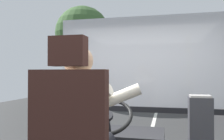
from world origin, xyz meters
TOP-DOWN VIEW (x-y plane):
  - ground at (0.00, 8.80)m, footprint 18.00×44.00m
  - bus_driver at (-0.14, -0.45)m, footprint 0.80×0.59m
  - fare_box at (0.79, 0.68)m, footprint 0.24×0.22m
  - windshield_panel at (0.00, 1.62)m, footprint 2.50×0.08m
  - street_tree at (-3.88, 9.63)m, footprint 2.88×2.88m
  - parked_car_charcoal at (4.45, 17.37)m, footprint 1.93×4.37m
  - parked_car_black at (4.49, 23.29)m, footprint 1.96×4.08m

SIDE VIEW (x-z plane):
  - ground at x=0.00m, z-range -0.05..0.00m
  - parked_car_charcoal at x=4.45m, z-range 0.02..1.23m
  - parked_car_black at x=4.49m, z-range 0.02..1.50m
  - fare_box at x=0.79m, z-range 0.63..1.46m
  - bus_driver at x=-0.14m, z-range 0.95..1.78m
  - windshield_panel at x=0.00m, z-range 0.94..2.42m
  - street_tree at x=-3.88m, z-range 1.16..6.40m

